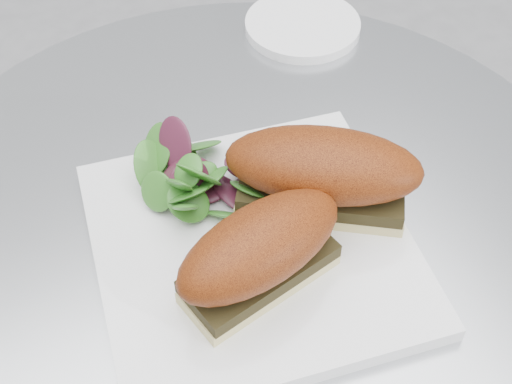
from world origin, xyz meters
TOP-DOWN VIEW (x-y plane):
  - table at (0.00, 0.00)m, footprint 0.70×0.70m
  - plate at (-0.02, -0.04)m, footprint 0.32×0.32m
  - sandwich_left at (-0.03, -0.09)m, footprint 0.16×0.10m
  - sandwich_right at (0.06, -0.03)m, footprint 0.19×0.17m
  - salad at (-0.04, 0.03)m, footprint 0.11×0.11m
  - saucer at (0.19, 0.23)m, footprint 0.14×0.14m

SIDE VIEW (x-z plane):
  - table at x=0.00m, z-range 0.12..0.85m
  - saucer at x=0.19m, z-range 0.73..0.74m
  - plate at x=-0.02m, z-range 0.73..0.75m
  - salad at x=-0.04m, z-range 0.75..0.80m
  - sandwich_left at x=-0.03m, z-range 0.75..0.83m
  - sandwich_right at x=0.06m, z-range 0.75..0.83m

